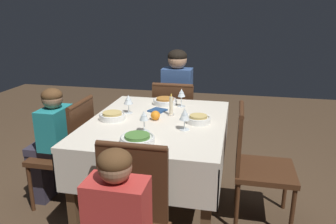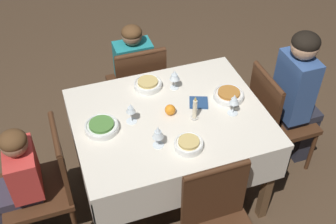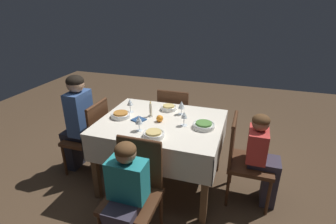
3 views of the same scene
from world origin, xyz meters
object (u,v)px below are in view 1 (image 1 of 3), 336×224
object	(u,v)px
wine_glass_east	(181,94)
bowl_north	(112,116)
chair_north	(70,148)
chair_west	(126,224)
candle_centerpiece	(171,107)
orange_fruit	(155,115)
chair_east	(175,120)
wine_glass_north	(128,100)
bowl_east	(165,101)
bowl_south	(198,119)
wine_glass_west	(144,117)
bowl_west	(137,139)
napkin_red_folded	(158,110)
person_adult_denim	(178,99)
person_child_teal	(50,141)
wine_glass_south	(185,115)
dining_table	(158,133)
chair_south	(255,161)

from	to	relation	value
wine_glass_east	bowl_north	size ratio (longest dim) A/B	0.79
chair_north	chair_west	size ratio (longest dim) A/B	1.00
candle_centerpiece	orange_fruit	xyz separation A→B (m)	(-0.13, 0.09, -0.03)
chair_north	chair_east	bearing A→B (deg)	141.37
wine_glass_north	candle_centerpiece	world-z (taller)	candle_centerpiece
bowl_east	bowl_south	bearing A→B (deg)	-141.04
chair_east	wine_glass_west	xyz separation A→B (m)	(-1.11, -0.00, 0.39)
chair_east	wine_glass_east	distance (m)	0.62
candle_centerpiece	orange_fruit	world-z (taller)	candle_centerpiece
bowl_west	wine_glass_west	distance (m)	0.21
chair_west	napkin_red_folded	size ratio (longest dim) A/B	5.70
bowl_south	person_adult_denim	bearing A→B (deg)	18.55
person_child_teal	wine_glass_west	xyz separation A→B (m)	(-0.23, -0.88, 0.34)
wine_glass_south	bowl_north	bearing A→B (deg)	79.26
bowl_north	orange_fruit	world-z (taller)	orange_fruit
dining_table	person_child_teal	world-z (taller)	person_child_teal
person_child_teal	candle_centerpiece	xyz separation A→B (m)	(0.16, -0.98, 0.30)
chair_east	chair_south	world-z (taller)	same
bowl_west	orange_fruit	xyz separation A→B (m)	(0.46, 0.00, 0.01)
wine_glass_west	bowl_south	bearing A→B (deg)	-51.46
dining_table	wine_glass_south	distance (m)	0.35
chair_north	bowl_west	world-z (taller)	chair_north
person_adult_denim	bowl_south	bearing A→B (deg)	108.55
person_adult_denim	napkin_red_folded	xyz separation A→B (m)	(-0.79, 0.02, 0.11)
bowl_east	napkin_red_folded	bearing A→B (deg)	176.28
dining_table	chair_east	size ratio (longest dim) A/B	1.40
chair_south	bowl_west	xyz separation A→B (m)	(-0.51, 0.75, 0.31)
chair_south	wine_glass_west	xyz separation A→B (m)	(-0.31, 0.76, 0.39)
dining_table	wine_glass_north	size ratio (longest dim) A/B	8.40
person_adult_denim	person_child_teal	world-z (taller)	person_adult_denim
chair_east	orange_fruit	xyz separation A→B (m)	(-0.85, -0.01, 0.32)
wine_glass_east	wine_glass_west	size ratio (longest dim) A/B	1.05
person_child_teal	wine_glass_east	world-z (taller)	person_child_teal
chair_south	wine_glass_south	world-z (taller)	wine_glass_south
chair_north	bowl_north	xyz separation A→B (m)	(-0.03, -0.40, 0.31)
wine_glass_south	candle_centerpiece	xyz separation A→B (m)	(0.30, 0.15, -0.04)
bowl_west	orange_fruit	distance (m)	0.46
chair_east	wine_glass_north	size ratio (longest dim) A/B	6.01
chair_west	person_adult_denim	world-z (taller)	person_adult_denim
napkin_red_folded	chair_south	bearing A→B (deg)	-101.91
bowl_east	wine_glass_south	world-z (taller)	wine_glass_south
bowl_south	bowl_east	bearing A→B (deg)	38.96
person_child_teal	wine_glass_east	xyz separation A→B (m)	(0.42, -1.02, 0.35)
orange_fruit	wine_glass_south	bearing A→B (deg)	-123.37
bowl_east	wine_glass_north	distance (m)	0.39
person_adult_denim	wine_glass_west	world-z (taller)	person_adult_denim
chair_west	candle_centerpiece	bearing A→B (deg)	87.92
chair_west	candle_centerpiece	world-z (taller)	candle_centerpiece
candle_centerpiece	dining_table	bearing A→B (deg)	152.27
dining_table	candle_centerpiece	distance (m)	0.24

